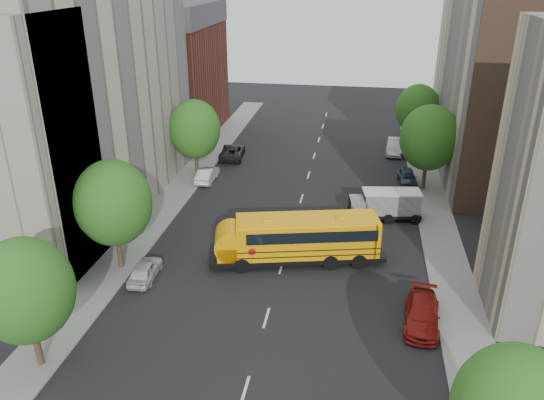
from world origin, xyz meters
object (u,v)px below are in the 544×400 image
(parked_car_3, at_px, (422,314))
(parked_car_5, at_px, (395,147))
(parked_car_4, at_px, (407,177))
(parked_car_2, at_px, (232,151))
(street_tree_0, at_px, (25,291))
(school_bus, at_px, (295,237))
(parked_car_1, at_px, (207,175))
(street_tree_2, at_px, (195,129))
(street_tree_1, at_px, (113,203))
(safari_truck, at_px, (386,204))
(street_tree_5, at_px, (418,109))
(street_tree_4, at_px, (429,138))
(parked_car_0, at_px, (145,270))

(parked_car_3, distance_m, parked_car_5, 31.37)
(parked_car_4, bearing_deg, parked_car_2, 162.14)
(street_tree_0, height_order, parked_car_3, street_tree_0)
(school_bus, height_order, parked_car_1, school_bus)
(street_tree_2, bearing_deg, parked_car_1, -41.83)
(street_tree_1, distance_m, parked_car_3, 20.74)
(parked_car_5, bearing_deg, street_tree_0, -111.63)
(safari_truck, relative_size, parked_car_1, 1.47)
(parked_car_1, bearing_deg, school_bus, 126.79)
(street_tree_5, distance_m, parked_car_4, 11.49)
(street_tree_4, bearing_deg, parked_car_0, -136.10)
(street_tree_0, relative_size, street_tree_4, 0.91)
(parked_car_0, distance_m, parked_car_2, 24.91)
(street_tree_0, distance_m, parked_car_5, 43.32)
(street_tree_4, relative_size, parked_car_0, 2.14)
(street_tree_0, relative_size, safari_truck, 1.23)
(safari_truck, height_order, parked_car_1, safari_truck)
(safari_truck, bearing_deg, parked_car_3, -91.04)
(street_tree_4, bearing_deg, street_tree_0, -128.16)
(street_tree_5, bearing_deg, street_tree_1, -126.25)
(street_tree_2, xyz_separation_m, parked_car_1, (1.40, -1.25, -4.15))
(parked_car_1, xyz_separation_m, parked_car_2, (0.80, 7.11, 0.05))
(street_tree_0, distance_m, parked_car_2, 34.15)
(street_tree_4, bearing_deg, parked_car_4, 136.51)
(street_tree_2, bearing_deg, street_tree_1, -90.00)
(safari_truck, height_order, parked_car_4, safari_truck)
(parked_car_0, bearing_deg, street_tree_5, -125.73)
(parked_car_2, bearing_deg, street_tree_2, 63.95)
(street_tree_5, height_order, parked_car_5, street_tree_5)
(street_tree_5, height_order, parked_car_2, street_tree_5)
(street_tree_4, height_order, parked_car_5, street_tree_4)
(parked_car_4, bearing_deg, parked_car_5, 91.04)
(parked_car_1, height_order, parked_car_4, parked_car_4)
(street_tree_0, distance_m, parked_car_0, 10.04)
(parked_car_0, relative_size, parked_car_4, 0.95)
(street_tree_0, xyz_separation_m, parked_car_0, (2.20, 8.94, -4.00))
(street_tree_2, relative_size, parked_car_3, 1.60)
(street_tree_4, distance_m, street_tree_5, 12.01)
(street_tree_0, bearing_deg, street_tree_1, 90.00)
(parked_car_1, xyz_separation_m, parked_car_4, (19.20, 2.58, 0.01))
(parked_car_1, bearing_deg, street_tree_4, -176.72)
(street_tree_0, height_order, safari_truck, street_tree_0)
(street_tree_5, bearing_deg, parked_car_4, -97.47)
(parked_car_5, bearing_deg, parked_car_2, -160.03)
(street_tree_2, distance_m, parked_car_0, 19.63)
(school_bus, distance_m, parked_car_4, 18.66)
(street_tree_0, bearing_deg, street_tree_2, 90.00)
(street_tree_4, bearing_deg, parked_car_2, 163.53)
(street_tree_1, height_order, parked_car_3, street_tree_1)
(street_tree_0, relative_size, parked_car_1, 1.81)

